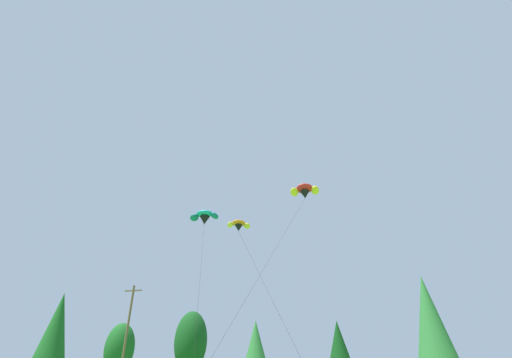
{
  "coord_description": "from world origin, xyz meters",
  "views": [
    {
      "loc": [
        6.09,
        1.92,
        1.9
      ],
      "look_at": [
        0.94,
        25.04,
        14.78
      ],
      "focal_mm": 25.46,
      "sensor_mm": 36.0,
      "label": 1
    }
  ],
  "objects_px": {
    "parafoil_kite_far_teal": "(204,217)",
    "parafoil_kite_high_red_yellow": "(305,191)",
    "utility_pole": "(126,335)",
    "parafoil_kite_mid_orange": "(239,226)"
  },
  "relations": [
    {
      "from": "parafoil_kite_high_red_yellow",
      "to": "parafoil_kite_mid_orange",
      "type": "distance_m",
      "value": 9.16
    },
    {
      "from": "utility_pole",
      "to": "parafoil_kite_mid_orange",
      "type": "bearing_deg",
      "value": -34.44
    },
    {
      "from": "utility_pole",
      "to": "parafoil_kite_high_red_yellow",
      "type": "xyz_separation_m",
      "value": [
        21.75,
        -6.1,
        12.93
      ]
    },
    {
      "from": "parafoil_kite_mid_orange",
      "to": "parafoil_kite_far_teal",
      "type": "height_order",
      "value": "parafoil_kite_far_teal"
    },
    {
      "from": "parafoil_kite_high_red_yellow",
      "to": "parafoil_kite_far_teal",
      "type": "height_order",
      "value": "parafoil_kite_high_red_yellow"
    },
    {
      "from": "utility_pole",
      "to": "parafoil_kite_high_red_yellow",
      "type": "distance_m",
      "value": 26.03
    },
    {
      "from": "utility_pole",
      "to": "parafoil_kite_mid_orange",
      "type": "relative_size",
      "value": 0.88
    },
    {
      "from": "parafoil_kite_far_teal",
      "to": "parafoil_kite_high_red_yellow",
      "type": "bearing_deg",
      "value": 0.55
    },
    {
      "from": "parafoil_kite_mid_orange",
      "to": "parafoil_kite_far_teal",
      "type": "xyz_separation_m",
      "value": [
        -5.18,
        4.76,
        3.24
      ]
    },
    {
      "from": "parafoil_kite_high_red_yellow",
      "to": "parafoil_kite_mid_orange",
      "type": "relative_size",
      "value": 1.42
    }
  ]
}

